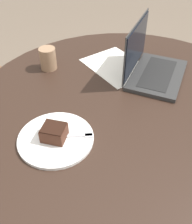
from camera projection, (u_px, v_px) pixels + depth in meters
name	position (u px, v px, depth m)	size (l,w,h in m)	color
ground_plane	(120.00, 200.00, 1.58)	(12.00, 12.00, 0.00)	#6B5B4C
dining_table	(128.00, 124.00, 1.16)	(1.35, 1.35, 0.75)	black
paper_document	(117.00, 66.00, 1.30)	(0.39, 0.36, 0.00)	white
plate	(56.00, 139.00, 0.92)	(0.27, 0.27, 0.01)	white
cake_slice	(54.00, 132.00, 0.90)	(0.10, 0.09, 0.05)	#472619
fork	(74.00, 136.00, 0.92)	(0.16, 0.11, 0.00)	silver
coffee_glass	(48.00, 59.00, 1.25)	(0.08, 0.08, 0.11)	#997556
laptop	(151.00, 67.00, 1.21)	(0.26, 0.36, 0.25)	#2D2D2D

